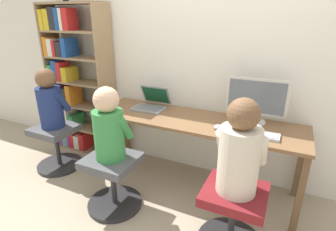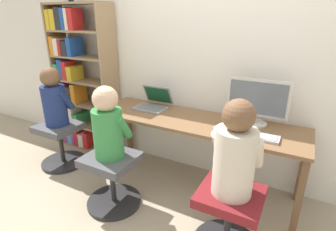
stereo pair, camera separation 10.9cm
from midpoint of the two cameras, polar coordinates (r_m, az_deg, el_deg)
The scene contains 14 objects.
ground_plane at distance 2.61m, azimuth 1.55°, elevation -18.04°, with size 14.00×14.00×0.00m, color tan.
wall_back at distance 2.67m, azimuth 7.72°, elevation 13.39°, with size 10.00×0.05×2.60m.
desk at distance 2.51m, azimuth 4.44°, elevation -2.39°, with size 2.01×0.59×0.73m.
desktop_monitor at distance 2.43m, azimuth 17.38°, elevation 3.08°, with size 0.53×0.21×0.41m.
laptop at distance 2.76m, azimuth -4.83°, elevation 2.52°, with size 0.32×0.33×0.22m.
keyboard at distance 2.24m, azimuth 16.38°, elevation -3.75°, with size 0.44×0.14×0.03m.
computer_mouse_by_keyboard at distance 2.30m, azimuth 9.47°, elevation -2.46°, with size 0.07×0.10×0.03m.
office_chair_left at distance 2.08m, azimuth 12.30°, elevation -20.48°, with size 0.49×0.49×0.50m.
office_chair_right at distance 2.46m, azimuth -13.14°, elevation -13.37°, with size 0.49×0.49×0.50m.
person_at_monitor at distance 1.79m, azimuth 13.63°, elevation -7.57°, with size 0.34×0.31×0.67m.
person_at_laptop at distance 2.22m, azimuth -14.16°, elevation -2.30°, with size 0.31×0.28×0.63m.
bookshelf at distance 3.45m, azimuth -21.01°, elevation 6.68°, with size 0.83×0.29×1.78m.
office_chair_side at distance 3.25m, azimuth -23.93°, elevation -5.81°, with size 0.49×0.49×0.50m.
person_near_shelf at distance 3.07m, azimuth -25.28°, elevation 2.96°, with size 0.30×0.28×0.64m.
Camera 1 is at (0.76, -1.89, 1.64)m, focal length 28.00 mm.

